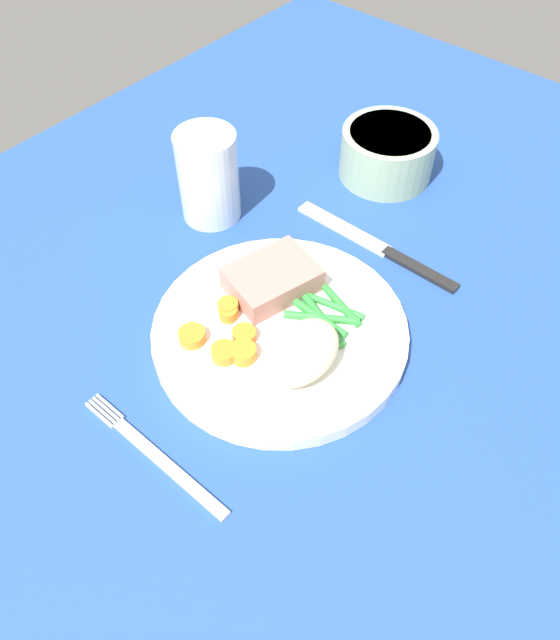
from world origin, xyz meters
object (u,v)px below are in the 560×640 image
Objects in this scene: dinner_plate at (280,332)px; knife at (379,248)px; salad_bowl at (388,151)px; fork at (155,455)px; meat_portion at (272,279)px; water_glass at (209,182)px.

dinner_plate reaches higher than knife.
fork is at bearing -170.92° from salad_bowl.
meat_portion is 24.72cm from salad_bowl.
salad_bowl is (11.45, 7.11, 3.16)cm from knife.
meat_portion is at bearing -173.11° from salad_bowl.
fork is (-16.46, -0.26, -0.60)cm from dinner_plate.
water_glass is (25.27, 18.08, 4.29)cm from fork.
dinner_plate is at bearing 3.10° from fork.
water_glass is (-7.58, 18.11, 4.29)cm from knife.
knife is (32.85, -0.03, -0.00)cm from fork.
fork is at bearing -179.11° from dinner_plate.
fork is 1.48× the size of salad_bowl.
knife reaches higher than fork.
water_glass is at bearing 37.79° from fork.
meat_portion is 15.10cm from water_glass.
meat_portion is at bearing 49.40° from dinner_plate.
water_glass reaches higher than knife.
water_glass is 0.93× the size of salad_bowl.
salad_bowl is (19.03, -11.00, -1.13)cm from water_glass.
dinner_plate reaches higher than fork.
meat_portion is 20.36cm from fork.
knife is 1.83× the size of salad_bowl.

